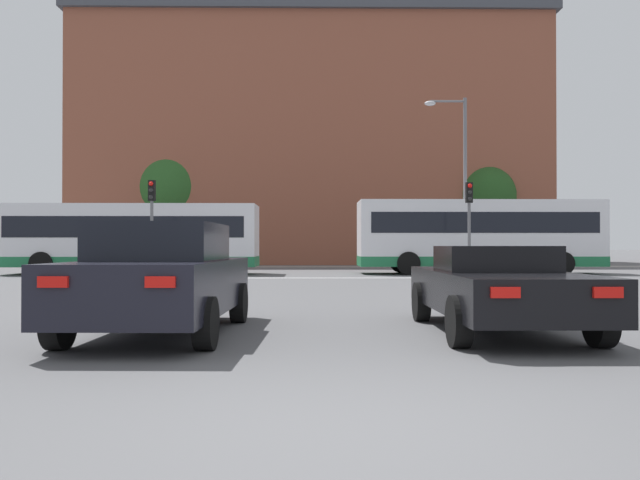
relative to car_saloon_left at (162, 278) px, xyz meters
name	(u,v)px	position (x,y,z in m)	size (l,w,h in m)	color
ground_plane	(351,432)	(2.36, -4.62, -0.79)	(400.00, 400.00, 0.00)	#545456
stop_line_strip	(318,278)	(2.36, 15.37, -0.79)	(9.54, 0.30, 0.01)	silver
far_pavement	(316,267)	(2.36, 28.66, -0.78)	(70.60, 2.50, 0.01)	gray
brick_civic_building	(309,138)	(1.85, 39.07, 8.77)	(32.71, 15.63, 26.66)	brown
car_saloon_left	(162,278)	(0.00, 0.00, 0.00)	(2.07, 4.43, 1.55)	black
car_roadster_right	(497,288)	(4.76, 0.14, -0.15)	(1.96, 4.40, 1.24)	black
bus_crossing_lead	(478,235)	(9.55, 19.06, 0.96)	(10.70, 2.73, 3.25)	silver
bus_crossing_trailing	(131,237)	(-5.83, 18.69, 0.85)	(11.04, 2.64, 3.05)	silver
traffic_light_near_left	(152,212)	(-4.10, 15.38, 1.78)	(0.26, 0.31, 3.79)	slate
traffic_light_near_right	(469,213)	(8.27, 15.54, 1.75)	(0.26, 0.31, 3.74)	slate
street_lamp_junction	(459,168)	(8.70, 19.08, 3.96)	(1.91, 0.36, 7.90)	slate
pedestrian_waiting	(414,250)	(8.39, 29.51, 0.20)	(0.41, 0.45, 1.68)	black
tree_by_building	(173,189)	(-7.36, 33.72, 4.31)	(5.47, 5.47, 7.97)	#4C3823
tree_kerbside	(487,197)	(13.68, 32.27, 3.73)	(3.83, 3.83, 6.55)	#4C3823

